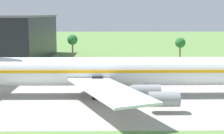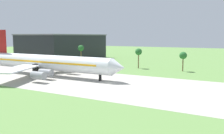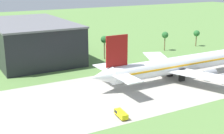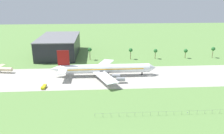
{
  "view_description": "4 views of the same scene",
  "coord_description": "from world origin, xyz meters",
  "px_view_note": "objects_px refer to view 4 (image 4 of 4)",
  "views": [
    {
      "loc": [
        -33.67,
        -74.93,
        18.58
      ],
      "look_at": [
        -32.55,
        2.67,
        6.66
      ],
      "focal_mm": 55.0,
      "sensor_mm": 36.0,
      "label": 1
    },
    {
      "loc": [
        45.2,
        -76.32,
        16.94
      ],
      "look_at": [
        -0.04,
        2.67,
        5.66
      ],
      "focal_mm": 40.0,
      "sensor_mm": 36.0,
      "label": 2
    },
    {
      "loc": [
        -116.22,
        -88.45,
        38.78
      ],
      "look_at": [
        -65.06,
        2.67,
        8.92
      ],
      "focal_mm": 50.0,
      "sensor_mm": 36.0,
      "label": 3
    },
    {
      "loc": [
        -37.31,
        -150.02,
        58.39
      ],
      "look_at": [
        -27.79,
        5.0,
        6.0
      ],
      "focal_mm": 35.0,
      "sensor_mm": 36.0,
      "label": 4
    }
  ],
  "objects_px": {
    "jet_airliner": "(104,69)",
    "baggage_tug": "(44,87)",
    "no_stopping_sign": "(187,113)",
    "terminal_building": "(59,46)"
  },
  "relations": [
    {
      "from": "baggage_tug",
      "to": "terminal_building",
      "type": "relative_size",
      "value": 0.1
    },
    {
      "from": "no_stopping_sign",
      "to": "terminal_building",
      "type": "xyz_separation_m",
      "value": [
        -83.53,
        120.73,
        8.12
      ]
    },
    {
      "from": "jet_airliner",
      "to": "no_stopping_sign",
      "type": "xyz_separation_m",
      "value": [
        40.64,
        -57.98,
        -4.56
      ]
    },
    {
      "from": "jet_airliner",
      "to": "baggage_tug",
      "type": "distance_m",
      "value": 44.68
    },
    {
      "from": "jet_airliner",
      "to": "baggage_tug",
      "type": "xyz_separation_m",
      "value": [
        -39.61,
        -20.17,
        -4.59
      ]
    },
    {
      "from": "baggage_tug",
      "to": "terminal_building",
      "type": "distance_m",
      "value": 83.38
    },
    {
      "from": "jet_airliner",
      "to": "terminal_building",
      "type": "distance_m",
      "value": 76.09
    },
    {
      "from": "jet_airliner",
      "to": "no_stopping_sign",
      "type": "bearing_deg",
      "value": -54.98
    },
    {
      "from": "baggage_tug",
      "to": "no_stopping_sign",
      "type": "xyz_separation_m",
      "value": [
        80.24,
        -37.81,
        0.03
      ]
    },
    {
      "from": "jet_airliner",
      "to": "no_stopping_sign",
      "type": "distance_m",
      "value": 70.95
    }
  ]
}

